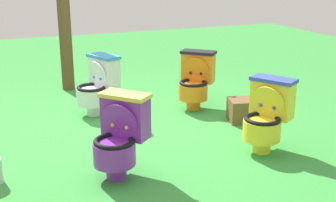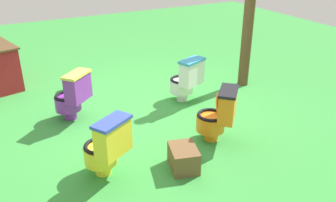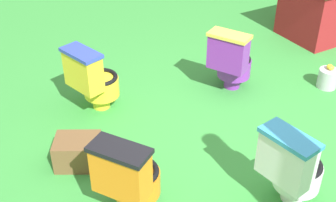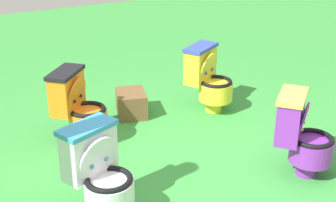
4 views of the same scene
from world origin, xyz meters
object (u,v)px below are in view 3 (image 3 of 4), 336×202
toilet_yellow (93,79)px  toilet_purple (231,60)px  toilet_orange (130,177)px  vendor_table (335,5)px  lemon_bucket (328,78)px  toilet_white (293,167)px  small_crate (78,152)px

toilet_yellow → toilet_purple: bearing=59.0°
toilet_orange → vendor_table: 4.27m
toilet_yellow → lemon_bucket: toilet_yellow is taller
toilet_purple → toilet_white: (-0.23, -1.73, 0.00)m
toilet_orange → vendor_table: (3.44, 2.52, 0.02)m
toilet_purple → lemon_bucket: bearing=35.1°
toilet_purple → toilet_white: bearing=-49.3°
vendor_table → toilet_yellow: bearing=-163.8°
vendor_table → lemon_bucket: (-0.91, -1.30, -0.28)m
toilet_orange → small_crate: (-0.33, 0.69, -0.24)m
toilet_purple → lemon_bucket: 1.15m
toilet_yellow → lemon_bucket: size_ratio=2.63×
toilet_purple → toilet_white: same height
toilet_white → toilet_yellow: size_ratio=1.00×
toilet_white → lemon_bucket: 1.99m
toilet_purple → toilet_yellow: size_ratio=1.00×
lemon_bucket → toilet_yellow: bearing=173.8°
toilet_white → vendor_table: bearing=119.3°
small_crate → lemon_bucket: size_ratio=1.42×
toilet_orange → toilet_purple: size_ratio=1.00×
toilet_orange → vendor_table: vendor_table is taller
small_crate → lemon_bucket: (2.87, 0.53, -0.02)m
toilet_white → vendor_table: 3.55m
toilet_white → small_crate: bearing=-143.1°
small_crate → toilet_white: bearing=-31.3°
toilet_yellow → lemon_bucket: (2.59, -0.28, -0.26)m
toilet_white → lemon_bucket: (1.32, 1.47, -0.26)m
vendor_table → small_crate: (-3.77, -1.83, -0.26)m
toilet_orange → lemon_bucket: bearing=68.9°
toilet_orange → toilet_white: bearing=31.8°
toilet_orange → lemon_bucket: 2.83m
toilet_purple → small_crate: bearing=-107.6°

